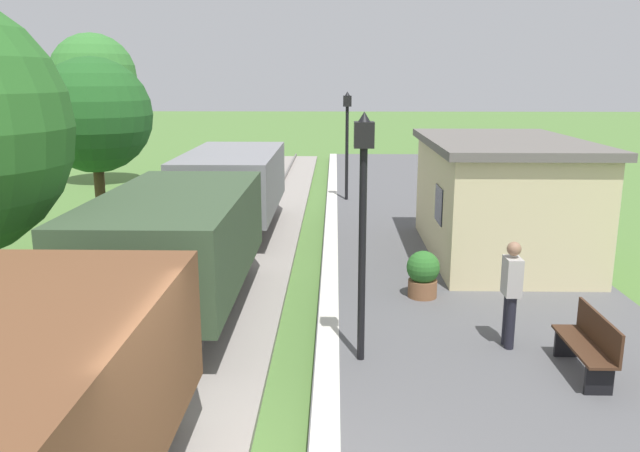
{
  "coord_description": "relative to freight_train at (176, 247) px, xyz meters",
  "views": [
    {
      "loc": [
        0.5,
        -5.32,
        4.41
      ],
      "look_at": [
        0.19,
        7.75,
        1.34
      ],
      "focal_mm": 35.61,
      "sensor_mm": 36.0,
      "label": 1
    }
  ],
  "objects": [
    {
      "name": "tree_field_left",
      "position": [
        -6.85,
        14.83,
        3.03
      ],
      "size": [
        3.41,
        3.41,
        6.15
      ],
      "color": "#4C3823",
      "rests_on": "ground"
    },
    {
      "name": "tree_trackside_far",
      "position": [
        -3.56,
        5.9,
        2.02
      ],
      "size": [
        3.07,
        3.07,
        4.96
      ],
      "color": "#4C3823",
      "rests_on": "ground"
    },
    {
      "name": "lamp_post_far",
      "position": [
        3.3,
        10.69,
        1.41
      ],
      "size": [
        0.28,
        0.28,
        3.7
      ],
      "color": "black",
      "rests_on": "platform_slab"
    },
    {
      "name": "lamp_post_near",
      "position": [
        3.3,
        -2.2,
        1.41
      ],
      "size": [
        0.28,
        0.28,
        3.7
      ],
      "color": "black",
      "rests_on": "platform_slab"
    },
    {
      "name": "potted_planter",
      "position": [
        4.61,
        0.63,
        -0.67
      ],
      "size": [
        0.64,
        0.64,
        0.92
      ],
      "color": "brown",
      "rests_on": "platform_slab"
    },
    {
      "name": "bench_near_hut",
      "position": [
        6.52,
        -2.64,
        -0.68
      ],
      "size": [
        0.42,
        1.5,
        0.91
      ],
      "color": "#422819",
      "rests_on": "platform_slab"
    },
    {
      "name": "person_waiting",
      "position": [
        5.65,
        -1.68,
        -0.21
      ],
      "size": [
        0.24,
        0.38,
        1.71
      ],
      "rotation": [
        0.0,
        0.0,
        3.15
      ],
      "color": "black",
      "rests_on": "platform_slab"
    },
    {
      "name": "freight_train",
      "position": [
        0.0,
        0.0,
        0.0
      ],
      "size": [
        2.5,
        19.4,
        2.12
      ],
      "color": "brown",
      "rests_on": "rail_near"
    },
    {
      "name": "station_hut",
      "position": [
        6.8,
        3.72,
        0.26
      ],
      "size": [
        3.5,
        5.8,
        2.78
      ],
      "color": "beige",
      "rests_on": "platform_slab"
    }
  ]
}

